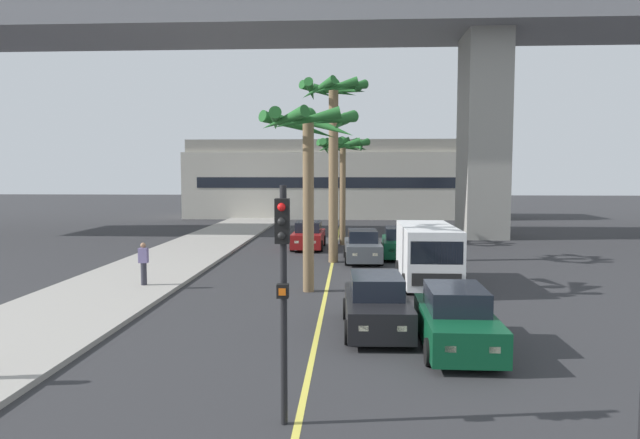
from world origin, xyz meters
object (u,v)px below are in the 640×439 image
car_queue_front (308,236)px  palm_tree_near_median (308,141)px  car_queue_second (377,305)px  car_queue_fourth (399,244)px  delivery_van (427,253)px  palm_tree_mid_median (343,155)px  palm_tree_farthest_median (342,156)px  palm_tree_far_median (334,119)px  car_queue_third (363,247)px  pedestrian_mid_block (144,263)px  car_queue_fifth (456,321)px  traffic_light_median_near (283,272)px

car_queue_front → palm_tree_near_median: bearing=-85.8°
car_queue_second → palm_tree_near_median: 7.46m
car_queue_fourth → delivery_van: 7.60m
car_queue_front → palm_tree_mid_median: (1.97, 1.84, 4.77)m
delivery_van → palm_tree_farthest_median: bearing=100.5°
car_queue_front → car_queue_fourth: same height
car_queue_second → palm_tree_farthest_median: size_ratio=0.59×
car_queue_second → delivery_van: (2.23, 6.48, 0.57)m
car_queue_second → palm_tree_mid_median: bearing=93.7°
delivery_van → palm_tree_far_median: 8.96m
car_queue_third → palm_tree_far_median: size_ratio=0.46×
palm_tree_near_median → pedestrian_mid_block: (-6.27, 0.16, -4.56)m
car_queue_fourth → car_queue_fifth: bearing=-89.5°
car_queue_third → car_queue_fifth: 14.38m
car_queue_second → pedestrian_mid_block: bearing=148.0°
car_queue_fourth → car_queue_fifth: same height
car_queue_fourth → car_queue_second: bearing=-97.2°
car_queue_third → palm_tree_far_median: 6.46m
palm_tree_farthest_median → palm_tree_far_median: bearing=-90.8°
car_queue_third → palm_tree_farthest_median: 14.42m
car_queue_fourth → pedestrian_mid_block: pedestrian_mid_block is taller
traffic_light_median_near → pedestrian_mid_block: (-6.70, 11.53, -1.72)m
palm_tree_near_median → palm_tree_mid_median: (1.08, 13.91, -0.07)m
car_queue_fifth → pedestrian_mid_block: (-10.49, 6.92, 0.28)m
car_queue_third → pedestrian_mid_block: (-8.43, -7.31, 0.28)m
car_queue_third → traffic_light_median_near: size_ratio=0.99×
car_queue_fourth → palm_tree_farthest_median: 13.45m
delivery_van → palm_tree_mid_median: (-3.46, 12.62, 4.20)m
car_queue_fifth → palm_tree_mid_median: (-3.14, 20.68, 4.77)m
delivery_van → palm_tree_mid_median: bearing=105.3°
car_queue_front → palm_tree_mid_median: bearing=43.0°
car_queue_front → car_queue_second: (3.20, -17.27, 0.00)m
car_queue_third → car_queue_fourth: size_ratio=1.00×
car_queue_fourth → palm_tree_farthest_median: (-3.18, 12.14, 4.85)m
palm_tree_far_median → palm_tree_near_median: bearing=-95.8°
palm_tree_near_median → palm_tree_mid_median: palm_tree_near_median is taller
palm_tree_far_median → car_queue_second: bearing=-82.6°
palm_tree_farthest_median → traffic_light_median_near: bearing=-90.8°
car_queue_front → car_queue_third: 5.52m
car_queue_front → palm_tree_mid_median: size_ratio=0.63×
car_queue_fifth → delivery_van: (0.32, 8.05, 0.57)m
traffic_light_median_near → palm_tree_mid_median: 25.44m
palm_tree_mid_median → pedestrian_mid_block: 16.23m
palm_tree_mid_median → palm_tree_far_median: 7.04m
palm_tree_mid_median → palm_tree_far_median: (-0.36, -6.87, 1.51)m
traffic_light_median_near → pedestrian_mid_block: traffic_light_median_near is taller
car_queue_front → delivery_van: size_ratio=0.78×
palm_tree_farthest_median → palm_tree_near_median: bearing=-92.5°
car_queue_fifth → palm_tree_farthest_median: palm_tree_farthest_median is taller
car_queue_third → palm_tree_far_median: (-1.44, -0.43, 6.28)m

